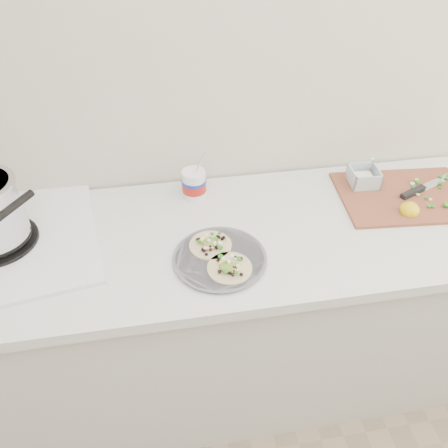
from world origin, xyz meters
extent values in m
cube|color=beige|center=(0.00, 1.73, 1.30)|extent=(3.50, 0.05, 2.60)
cube|color=beige|center=(0.00, 1.43, 0.43)|extent=(2.40, 0.62, 0.86)
cube|color=silver|center=(0.00, 1.41, 0.88)|extent=(2.44, 0.66, 0.04)
cube|color=silver|center=(-0.88, 1.47, 0.91)|extent=(0.69, 0.65, 0.01)
cylinder|color=slate|center=(-0.19, 1.29, 0.91)|extent=(0.28, 0.28, 0.01)
cylinder|color=slate|center=(-0.19, 1.29, 0.91)|extent=(0.29, 0.29, 0.00)
cylinder|color=white|center=(-0.23, 1.64, 0.95)|extent=(0.09, 0.09, 0.10)
cylinder|color=#AB1C13|center=(-0.23, 1.64, 0.95)|extent=(0.09, 0.09, 0.04)
cylinder|color=#192D99|center=(-0.23, 1.64, 0.97)|extent=(0.09, 0.09, 0.01)
cube|color=brown|center=(0.53, 1.50, 0.91)|extent=(0.50, 0.37, 0.01)
cube|color=white|center=(0.40, 1.59, 0.93)|extent=(0.07, 0.07, 0.03)
ellipsoid|color=yellow|center=(0.49, 1.40, 0.93)|extent=(0.07, 0.07, 0.06)
cube|color=silver|center=(0.68, 1.55, 0.91)|extent=(0.18, 0.10, 0.00)
cube|color=black|center=(0.56, 1.50, 0.92)|extent=(0.11, 0.07, 0.02)
camera|label=1|loc=(-0.34, 0.33, 1.86)|focal=35.00mm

